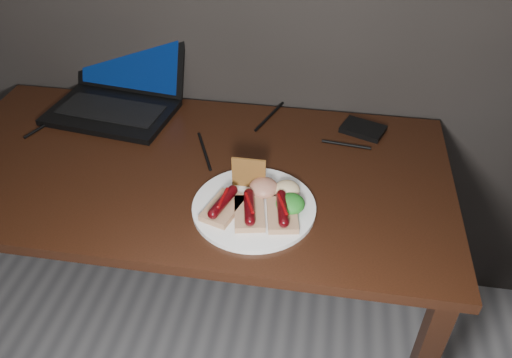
{
  "coord_description": "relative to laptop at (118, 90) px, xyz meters",
  "views": [
    {
      "loc": [
        0.35,
        0.35,
        1.57
      ],
      "look_at": [
        0.2,
        1.27,
        0.82
      ],
      "focal_mm": 35.0,
      "sensor_mm": 36.0,
      "label": 1
    }
  ],
  "objects": [
    {
      "name": "plate",
      "position": [
        0.5,
        -0.42,
        -0.05
      ],
      "size": [
        0.35,
        0.35,
        0.01
      ],
      "primitive_type": "cylinder",
      "rotation": [
        0.0,
        0.0,
        0.17
      ],
      "color": "white",
      "rests_on": "desk"
    },
    {
      "name": "desk_cables",
      "position": [
        0.31,
        -0.1,
        -0.05
      ],
      "size": [
        1.0,
        0.42,
        0.01
      ],
      "color": "black",
      "rests_on": "desk"
    },
    {
      "name": "hard_drive",
      "position": [
        0.76,
        -0.03,
        -0.05
      ],
      "size": [
        0.14,
        0.12,
        0.02
      ],
      "primitive_type": "cube",
      "rotation": [
        0.0,
        0.0,
        -0.37
      ],
      "color": "black",
      "rests_on": "desk"
    },
    {
      "name": "salsa_mound",
      "position": [
        0.52,
        -0.37,
        -0.02
      ],
      "size": [
        0.07,
        0.07,
        0.04
      ],
      "primitive_type": "ellipsoid",
      "color": "maroon",
      "rests_on": "plate"
    },
    {
      "name": "bread_sausage_left",
      "position": [
        0.43,
        -0.45,
        -0.03
      ],
      "size": [
        0.1,
        0.13,
        0.04
      ],
      "color": "tan",
      "rests_on": "plate"
    },
    {
      "name": "crispbread",
      "position": [
        0.48,
        -0.35,
        -0.0
      ],
      "size": [
        0.09,
        0.01,
        0.08
      ],
      "primitive_type": "cube",
      "color": "#985C29",
      "rests_on": "plate"
    },
    {
      "name": "laptop",
      "position": [
        0.0,
        0.0,
        0.0
      ],
      "size": [
        0.41,
        0.37,
        0.25
      ],
      "color": "black",
      "rests_on": "desk"
    },
    {
      "name": "bread_sausage_right",
      "position": [
        0.57,
        -0.45,
        -0.03
      ],
      "size": [
        0.09,
        0.13,
        0.04
      ],
      "color": "tan",
      "rests_on": "plate"
    },
    {
      "name": "salad_greens",
      "position": [
        0.59,
        -0.42,
        -0.02
      ],
      "size": [
        0.07,
        0.07,
        0.04
      ],
      "primitive_type": "ellipsoid",
      "color": "#195711",
      "rests_on": "plate"
    },
    {
      "name": "bread_sausage_center",
      "position": [
        0.5,
        -0.46,
        -0.03
      ],
      "size": [
        0.09,
        0.13,
        0.04
      ],
      "color": "tan",
      "rests_on": "plate"
    },
    {
      "name": "coleslaw_mound",
      "position": [
        0.58,
        -0.37,
        -0.03
      ],
      "size": [
        0.06,
        0.06,
        0.04
      ],
      "primitive_type": "ellipsoid",
      "color": "silver",
      "rests_on": "plate"
    },
    {
      "name": "desk",
      "position": [
        0.3,
        -0.28,
        -0.14
      ],
      "size": [
        1.4,
        0.7,
        0.75
      ],
      "color": "black",
      "rests_on": "ground"
    }
  ]
}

